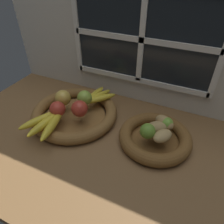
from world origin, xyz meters
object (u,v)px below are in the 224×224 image
at_px(apple_red_right, 80,108).
at_px(potato_large, 157,128).
at_px(apple_red_front, 58,109).
at_px(banana_bunch_back, 97,97).
at_px(fruit_bowl_right, 155,137).
at_px(lime_near, 148,131).
at_px(apple_green_back, 85,98).
at_px(lime_far, 166,124).
at_px(apple_golden_left, 63,98).
at_px(potato_small, 162,136).
at_px(potato_back, 164,122).
at_px(banana_bunch_front, 47,122).
at_px(fruit_bowl_left, 75,113).

xyz_separation_m(apple_red_right, potato_large, (0.32, 0.03, -0.01)).
height_order(apple_red_front, banana_bunch_back, apple_red_front).
bearing_deg(fruit_bowl_right, lime_near, -123.69).
xyz_separation_m(banana_bunch_back, potato_large, (0.31, -0.11, 0.01)).
relative_size(apple_green_back, lime_near, 1.15).
height_order(apple_red_right, lime_near, apple_red_right).
distance_m(potato_large, lime_far, 0.05).
bearing_deg(lime_near, apple_golden_left, 173.79).
distance_m(apple_golden_left, potato_small, 0.46).
distance_m(potato_back, potato_large, 0.05).
bearing_deg(lime_near, potato_large, 56.31).
bearing_deg(lime_far, apple_green_back, 178.02).
bearing_deg(potato_small, banana_bunch_front, -166.38).
height_order(banana_bunch_front, potato_large, potato_large).
relative_size(potato_large, lime_near, 1.31).
relative_size(fruit_bowl_right, lime_near, 4.85).
relative_size(fruit_bowl_right, apple_green_back, 4.23).
relative_size(apple_red_right, potato_large, 0.92).
bearing_deg(potato_back, lime_far, -27.26).
height_order(apple_golden_left, potato_large, apple_golden_left).
height_order(apple_golden_left, potato_back, apple_golden_left).
height_order(apple_red_right, apple_green_back, apple_red_right).
relative_size(apple_green_back, potato_back, 0.83).
relative_size(apple_golden_left, lime_near, 1.20).
bearing_deg(apple_red_right, banana_bunch_front, -128.78).
relative_size(banana_bunch_front, potato_small, 2.56).
bearing_deg(apple_green_back, potato_large, -8.23).
relative_size(apple_green_back, potato_large, 0.88).
relative_size(potato_back, lime_far, 1.57).
distance_m(potato_back, lime_near, 0.09).
xyz_separation_m(apple_golden_left, potato_large, (0.43, -0.01, -0.01)).
bearing_deg(apple_red_front, potato_small, 5.02).
distance_m(apple_golden_left, banana_bunch_back, 0.16).
bearing_deg(lime_far, potato_back, 152.74).
xyz_separation_m(fruit_bowl_left, banana_bunch_front, (-0.04, -0.14, 0.04)).
distance_m(apple_red_right, lime_near, 0.30).
bearing_deg(potato_small, lime_near, -173.33).
xyz_separation_m(apple_red_front, potato_back, (0.42, 0.11, -0.01)).
height_order(apple_green_back, potato_small, apple_green_back).
xyz_separation_m(apple_red_front, potato_large, (0.41, 0.07, -0.01)).
bearing_deg(apple_red_front, fruit_bowl_right, 9.65).
height_order(banana_bunch_back, potato_back, potato_back).
bearing_deg(apple_green_back, fruit_bowl_right, -8.23).
xyz_separation_m(apple_red_right, apple_golden_left, (-0.11, 0.04, 0.00)).
distance_m(banana_bunch_front, lime_near, 0.40).
xyz_separation_m(fruit_bowl_left, potato_back, (0.39, 0.04, 0.05)).
bearing_deg(apple_golden_left, potato_large, -0.96).
bearing_deg(lime_near, banana_bunch_back, 153.21).
bearing_deg(lime_near, fruit_bowl_left, 173.93).
bearing_deg(banana_bunch_back, lime_far, -11.82).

